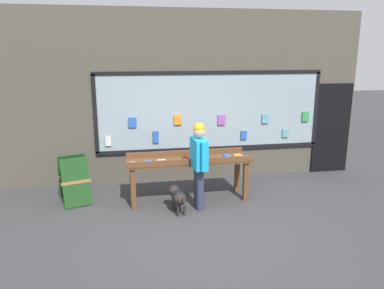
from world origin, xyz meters
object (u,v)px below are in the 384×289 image
at_px(person_browsing, 199,160).
at_px(small_dog, 178,196).
at_px(display_table_main, 189,164).
at_px(sandwich_board_sign, 74,179).

bearing_deg(person_browsing, small_dog, 98.72).
bearing_deg(display_table_main, small_dog, -117.00).
distance_m(small_dog, sandwich_board_sign, 2.06).
xyz_separation_m(display_table_main, sandwich_board_sign, (-2.17, 0.26, -0.27)).
height_order(small_dog, sandwich_board_sign, sandwich_board_sign).
height_order(display_table_main, person_browsing, person_browsing).
bearing_deg(display_table_main, sandwich_board_sign, 173.09).
distance_m(display_table_main, sandwich_board_sign, 2.20).
bearing_deg(sandwich_board_sign, person_browsing, -35.18).
xyz_separation_m(display_table_main, person_browsing, (0.11, -0.47, 0.20)).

